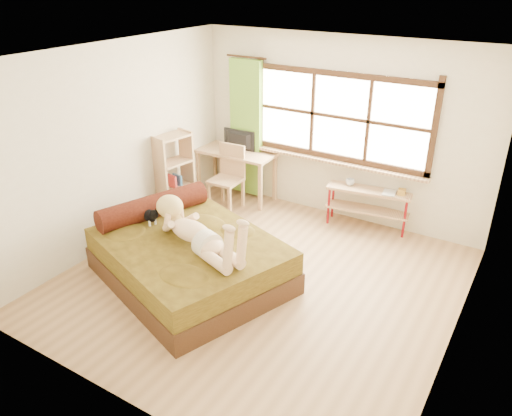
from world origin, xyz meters
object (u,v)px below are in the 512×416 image
Objects in this scene: bookshelf at (174,175)px; chair at (229,173)px; bed at (188,257)px; woman at (195,221)px; pipe_shelf at (369,200)px; desk at (236,157)px; kitten at (149,214)px.

chair is at bearing 61.73° from bookshelf.
bed is 0.62m from woman.
woman is 1.25× the size of pipe_shelf.
desk is at bearing 77.20° from bookshelf.
chair reaches higher than bed.
desk is at bearing 132.85° from woman.
kitten reaches higher than pipe_shelf.
bed is 8.07× the size of kitten.
bookshelf reaches higher than chair.
bookshelf reaches higher than desk.
chair reaches higher than pipe_shelf.
pipe_shelf is (2.09, 2.38, -0.24)m from kitten.
woman is 1.51× the size of chair.
kitten is (-0.87, 0.15, -0.20)m from woman.
kitten is 0.25× the size of bookshelf.
bed is 1.73× the size of woman.
woman is 4.67× the size of kitten.
bed reaches higher than pipe_shelf.
pipe_shelf is at bearing 1.97° from desk.
kitten is 0.27× the size of pipe_shelf.
bed is at bearing -179.17° from woman.
bookshelf reaches higher than pipe_shelf.
woman is (0.20, -0.07, 0.58)m from bed.
bookshelf is at bearing -165.29° from pipe_shelf.
bookshelf is at bearing 135.91° from kitten.
bookshelf is (-0.54, -0.67, 0.09)m from chair.
bookshelf is (-0.61, 1.23, -0.02)m from kitten.
desk is at bearing 174.64° from pipe_shelf.
pipe_shelf is (2.25, 0.12, -0.26)m from desk.
chair is at bearing 129.94° from bed.
bed is 2.52m from desk.
bed reaches higher than desk.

